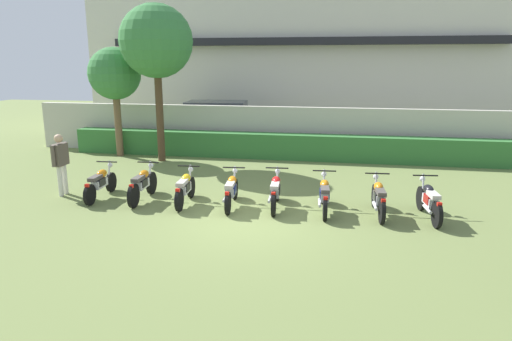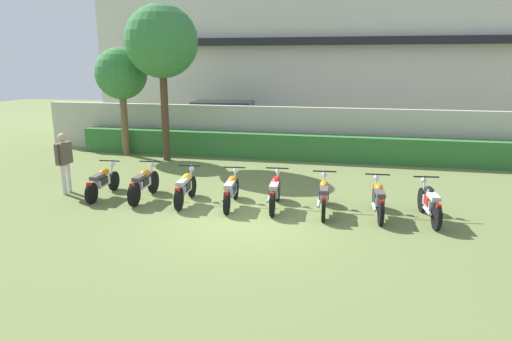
{
  "view_description": "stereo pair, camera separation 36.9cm",
  "coord_description": "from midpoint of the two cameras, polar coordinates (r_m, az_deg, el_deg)",
  "views": [
    {
      "loc": [
        2.12,
        -9.98,
        3.68
      ],
      "look_at": [
        0.0,
        1.35,
        0.9
      ],
      "focal_mm": 31.84,
      "sensor_mm": 36.0,
      "label": 1
    },
    {
      "loc": [
        2.48,
        -9.91,
        3.68
      ],
      "look_at": [
        0.0,
        1.35,
        0.9
      ],
      "focal_mm": 31.84,
      "sensor_mm": 36.0,
      "label": 2
    }
  ],
  "objects": [
    {
      "name": "ground",
      "position": [
        10.85,
        -2.3,
        -6.28
      ],
      "size": [
        60.0,
        60.0,
        0.0
      ],
      "primitive_type": "plane",
      "color": "olive"
    },
    {
      "name": "building",
      "position": [
        25.88,
        5.69,
        14.97
      ],
      "size": [
        22.37,
        6.5,
        8.69
      ],
      "color": "beige",
      "rests_on": "ground"
    },
    {
      "name": "compound_wall",
      "position": [
        18.14,
        3.21,
        4.95
      ],
      "size": [
        21.25,
        0.3,
        1.94
      ],
      "primitive_type": "cube",
      "color": "#BCB7A8",
      "rests_on": "ground"
    },
    {
      "name": "hedge_row",
      "position": [
        17.54,
        2.89,
        3.04
      ],
      "size": [
        17.0,
        0.7,
        0.97
      ],
      "primitive_type": "cube",
      "color": "#337033",
      "rests_on": "ground"
    },
    {
      "name": "parked_car",
      "position": [
        21.24,
        -5.05,
        6.09
      ],
      "size": [
        4.64,
        2.39,
        1.89
      ],
      "rotation": [
        0.0,
        0.0,
        0.08
      ],
      "color": "#9EA3A8",
      "rests_on": "ground"
    },
    {
      "name": "tree_near_inspector",
      "position": [
        18.68,
        -17.88,
        11.39
      ],
      "size": [
        2.0,
        2.0,
        4.23
      ],
      "color": "brown",
      "rests_on": "ground"
    },
    {
      "name": "tree_far_side",
      "position": [
        17.29,
        -13.05,
        15.44
      ],
      "size": [
        2.63,
        2.63,
        5.7
      ],
      "color": "#4C3823",
      "rests_on": "ground"
    },
    {
      "name": "motorcycle_in_row_0",
      "position": [
        13.21,
        -19.74,
        -1.46
      ],
      "size": [
        0.6,
        1.86,
        0.94
      ],
      "rotation": [
        0.0,
        0.0,
        1.63
      ],
      "color": "black",
      "rests_on": "ground"
    },
    {
      "name": "motorcycle_in_row_1",
      "position": [
        12.65,
        -14.89,
        -1.66
      ],
      "size": [
        0.6,
        1.91,
        0.98
      ],
      "rotation": [
        0.0,
        0.0,
        1.61
      ],
      "color": "black",
      "rests_on": "ground"
    },
    {
      "name": "motorcycle_in_row_2",
      "position": [
        12.1,
        -9.77,
        -2.16
      ],
      "size": [
        0.6,
        1.78,
        0.95
      ],
      "rotation": [
        0.0,
        0.0,
        1.64
      ],
      "color": "black",
      "rests_on": "ground"
    },
    {
      "name": "motorcycle_in_row_3",
      "position": [
        11.77,
        -4.0,
        -2.47
      ],
      "size": [
        0.6,
        1.87,
        0.94
      ],
      "rotation": [
        0.0,
        0.0,
        1.66
      ],
      "color": "black",
      "rests_on": "ground"
    },
    {
      "name": "motorcycle_in_row_4",
      "position": [
        11.61,
        1.56,
        -2.59
      ],
      "size": [
        0.6,
        1.88,
        0.96
      ],
      "rotation": [
        0.0,
        0.0,
        1.64
      ],
      "color": "black",
      "rests_on": "ground"
    },
    {
      "name": "motorcycle_in_row_5",
      "position": [
        11.44,
        7.66,
        -3.01
      ],
      "size": [
        0.6,
        1.92,
        0.95
      ],
      "rotation": [
        0.0,
        0.0,
        1.64
      ],
      "color": "black",
      "rests_on": "ground"
    },
    {
      "name": "motorcycle_in_row_6",
      "position": [
        11.42,
        14.25,
        -3.31
      ],
      "size": [
        0.6,
        1.84,
        0.96
      ],
      "rotation": [
        0.0,
        0.0,
        1.64
      ],
      "color": "black",
      "rests_on": "ground"
    },
    {
      "name": "motorcycle_in_row_7",
      "position": [
        11.54,
        20.07,
        -3.55
      ],
      "size": [
        0.6,
        1.88,
        0.96
      ],
      "rotation": [
        0.0,
        0.0,
        1.68
      ],
      "color": "black",
      "rests_on": "ground"
    },
    {
      "name": "inspector_person",
      "position": [
        13.8,
        -24.06,
        1.31
      ],
      "size": [
        0.23,
        0.69,
        1.73
      ],
      "color": "silver",
      "rests_on": "ground"
    }
  ]
}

